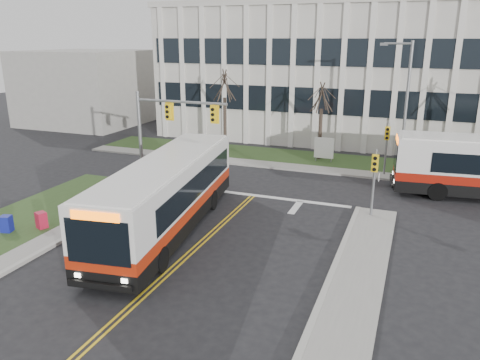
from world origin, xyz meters
name	(u,v)px	position (x,y,z in m)	size (l,w,h in m)	color
ground	(195,249)	(0.00, 0.00, 0.00)	(120.00, 120.00, 0.00)	black
sidewalk_east	(339,348)	(7.50, -5.00, 0.07)	(2.00, 26.00, 0.14)	#9E9B93
sidewalk_cross	(351,173)	(5.00, 15.20, 0.07)	(44.00, 1.60, 0.14)	#9E9B93
building_lawn	(357,164)	(5.00, 18.00, 0.06)	(44.00, 5.00, 0.12)	#30481F
office_building	(378,74)	(5.00, 30.00, 6.00)	(40.00, 16.00, 12.00)	beige
building_annex	(89,87)	(-26.00, 26.00, 4.00)	(12.00, 12.00, 8.00)	#9E9B93
mast_arm_signal	(162,124)	(-5.62, 7.16, 4.26)	(6.11, 0.38, 6.20)	slate
signal_pole_near	(374,174)	(7.20, 6.90, 2.50)	(0.34, 0.39, 3.80)	slate
signal_pole_far	(387,142)	(7.20, 15.40, 2.50)	(0.34, 0.39, 3.80)	slate
streetlight	(404,102)	(8.03, 16.20, 5.19)	(2.15, 0.25, 9.20)	slate
directory_sign	(324,148)	(2.50, 17.50, 1.17)	(1.50, 0.12, 2.00)	slate
tree_left	(225,87)	(-6.00, 18.00, 5.51)	(1.80, 1.80, 7.70)	#42352B
tree_mid	(322,99)	(2.00, 18.20, 4.88)	(1.80, 1.80, 6.82)	#42352B
bus_main	(167,196)	(-2.23, 1.54, 1.79)	(2.92, 13.45, 3.59)	silver
newspaper_box_blue	(7,225)	(-9.50, -1.78, 0.47)	(0.50, 0.45, 0.95)	navy
newspaper_box_red	(42,221)	(-8.24, -0.77, 0.47)	(0.50, 0.45, 0.95)	#AB1630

